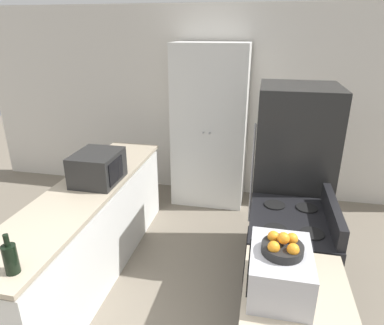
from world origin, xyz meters
The scene contains 9 objects.
wall_back centered at (0.00, 3.57, 1.30)m, with size 7.00×0.06×2.60m.
counter_left centered at (-0.91, 1.44, 0.44)m, with size 0.60×2.68×0.92m.
pantry_cabinet centered at (-0.03, 3.23, 1.07)m, with size 0.96×0.60×2.14m.
stove centered at (0.93, 1.27, 0.47)m, with size 0.66×0.80×1.08m.
refrigerator centered at (0.97, 2.07, 0.91)m, with size 0.74×0.72×1.82m.
microwave centered at (-0.84, 1.60, 1.06)m, with size 0.40×0.47×0.29m.
wine_bottle centered at (-0.75, 0.28, 1.02)m, with size 0.08×0.08×0.26m.
toaster_oven centered at (0.81, 0.46, 1.04)m, with size 0.34×0.45×0.25m.
fruit_bowl centered at (0.81, 0.45, 1.21)m, with size 0.22×0.22×0.12m.
Camera 1 is at (0.65, -1.14, 2.29)m, focal length 32.00 mm.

